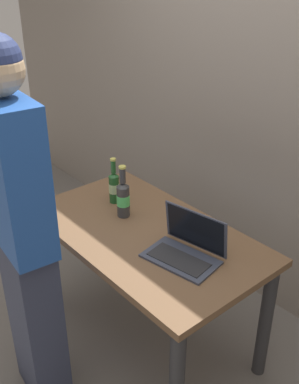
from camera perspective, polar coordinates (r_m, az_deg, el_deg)
The scene contains 7 objects.
ground_plane at distance 2.92m, azimuth -0.51°, elevation -17.70°, with size 8.00×8.00×0.00m, color slate.
desk at distance 2.50m, azimuth -0.58°, elevation -7.25°, with size 1.33×0.76×0.77m.
laptop at distance 2.22m, azimuth 4.66°, elevation -6.90°, with size 0.39×0.30×0.22m.
beer_bottle_green at distance 2.67m, azimuth -4.48°, elevation 0.76°, with size 0.06×0.06×0.28m.
beer_bottle_amber at distance 2.52m, azimuth -3.33°, elevation -0.70°, with size 0.07×0.07×0.31m.
person_figure at distance 2.11m, azimuth -15.59°, elevation -5.47°, with size 0.40×0.30×1.84m.
back_wall at distance 2.83m, azimuth 13.90°, elevation 10.90°, with size 6.00×0.10×2.60m, color gray.
Camera 1 is at (1.58, -1.30, 2.08)m, focal length 42.47 mm.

